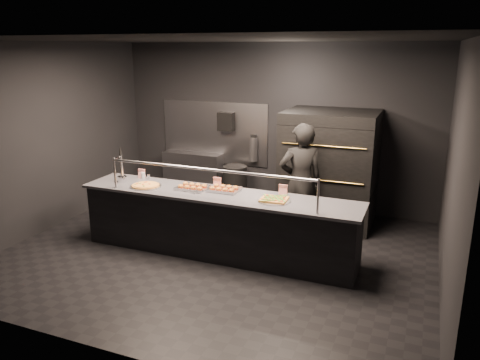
{
  "coord_description": "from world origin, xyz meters",
  "views": [
    {
      "loc": [
        2.66,
        -5.72,
        2.89
      ],
      "look_at": [
        0.27,
        0.2,
        1.09
      ],
      "focal_mm": 35.0,
      "sensor_mm": 36.0,
      "label": 1
    }
  ],
  "objects_px": {
    "beer_tap": "(122,172)",
    "trash_bin": "(235,186)",
    "slider_tray_b": "(224,189)",
    "square_pizza": "(274,200)",
    "service_counter": "(218,223)",
    "slider_tray_a": "(192,187)",
    "worker": "(301,183)",
    "fire_extinguisher": "(253,149)",
    "pizza_oven": "(329,167)",
    "prep_shelf": "(193,175)",
    "towel_dispenser": "(226,121)",
    "round_pizza": "(146,186)"
  },
  "relations": [
    {
      "from": "square_pizza",
      "to": "trash_bin",
      "type": "xyz_separation_m",
      "value": [
        -1.46,
        2.15,
        -0.56
      ]
    },
    {
      "from": "fire_extinguisher",
      "to": "trash_bin",
      "type": "bearing_deg",
      "value": -133.91
    },
    {
      "from": "slider_tray_b",
      "to": "trash_bin",
      "type": "distance_m",
      "value": 2.16
    },
    {
      "from": "fire_extinguisher",
      "to": "trash_bin",
      "type": "distance_m",
      "value": 0.78
    },
    {
      "from": "service_counter",
      "to": "towel_dispenser",
      "type": "height_order",
      "value": "towel_dispenser"
    },
    {
      "from": "service_counter",
      "to": "beer_tap",
      "type": "height_order",
      "value": "beer_tap"
    },
    {
      "from": "service_counter",
      "to": "pizza_oven",
      "type": "distance_m",
      "value": 2.3
    },
    {
      "from": "service_counter",
      "to": "fire_extinguisher",
      "type": "xyz_separation_m",
      "value": [
        -0.35,
        2.4,
        0.6
      ]
    },
    {
      "from": "towel_dispenser",
      "to": "trash_bin",
      "type": "relative_size",
      "value": 0.46
    },
    {
      "from": "service_counter",
      "to": "trash_bin",
      "type": "xyz_separation_m",
      "value": [
        -0.61,
        2.13,
        -0.08
      ]
    },
    {
      "from": "fire_extinguisher",
      "to": "service_counter",
      "type": "bearing_deg",
      "value": -81.7
    },
    {
      "from": "square_pizza",
      "to": "pizza_oven",
      "type": "bearing_deg",
      "value": 79.7
    },
    {
      "from": "trash_bin",
      "to": "towel_dispenser",
      "type": "bearing_deg",
      "value": 137.35
    },
    {
      "from": "beer_tap",
      "to": "worker",
      "type": "bearing_deg",
      "value": 21.07
    },
    {
      "from": "pizza_oven",
      "to": "fire_extinguisher",
      "type": "bearing_deg",
      "value": 162.11
    },
    {
      "from": "fire_extinguisher",
      "to": "round_pizza",
      "type": "distance_m",
      "value": 2.61
    },
    {
      "from": "square_pizza",
      "to": "trash_bin",
      "type": "height_order",
      "value": "square_pizza"
    },
    {
      "from": "service_counter",
      "to": "trash_bin",
      "type": "relative_size",
      "value": 5.38
    },
    {
      "from": "beer_tap",
      "to": "trash_bin",
      "type": "distance_m",
      "value": 2.45
    },
    {
      "from": "prep_shelf",
      "to": "slider_tray_b",
      "type": "xyz_separation_m",
      "value": [
        1.64,
        -2.17,
        0.5
      ]
    },
    {
      "from": "slider_tray_b",
      "to": "worker",
      "type": "distance_m",
      "value": 1.23
    },
    {
      "from": "pizza_oven",
      "to": "trash_bin",
      "type": "height_order",
      "value": "pizza_oven"
    },
    {
      "from": "fire_extinguisher",
      "to": "square_pizza",
      "type": "height_order",
      "value": "fire_extinguisher"
    },
    {
      "from": "round_pizza",
      "to": "trash_bin",
      "type": "relative_size",
      "value": 0.61
    },
    {
      "from": "beer_tap",
      "to": "trash_bin",
      "type": "relative_size",
      "value": 0.74
    },
    {
      "from": "slider_tray_a",
      "to": "trash_bin",
      "type": "bearing_deg",
      "value": 95.25
    },
    {
      "from": "fire_extinguisher",
      "to": "round_pizza",
      "type": "relative_size",
      "value": 1.09
    },
    {
      "from": "towel_dispenser",
      "to": "fire_extinguisher",
      "type": "height_order",
      "value": "towel_dispenser"
    },
    {
      "from": "towel_dispenser",
      "to": "round_pizza",
      "type": "height_order",
      "value": "towel_dispenser"
    },
    {
      "from": "pizza_oven",
      "to": "slider_tray_a",
      "type": "distance_m",
      "value": 2.45
    },
    {
      "from": "square_pizza",
      "to": "worker",
      "type": "bearing_deg",
      "value": 84.45
    },
    {
      "from": "service_counter",
      "to": "slider_tray_b",
      "type": "height_order",
      "value": "service_counter"
    },
    {
      "from": "service_counter",
      "to": "square_pizza",
      "type": "bearing_deg",
      "value": -1.74
    },
    {
      "from": "slider_tray_a",
      "to": "worker",
      "type": "distance_m",
      "value": 1.65
    },
    {
      "from": "round_pizza",
      "to": "slider_tray_a",
      "type": "xyz_separation_m",
      "value": [
        0.7,
        0.16,
        0.01
      ]
    },
    {
      "from": "slider_tray_b",
      "to": "square_pizza",
      "type": "height_order",
      "value": "slider_tray_b"
    },
    {
      "from": "slider_tray_a",
      "to": "beer_tap",
      "type": "bearing_deg",
      "value": -176.92
    },
    {
      "from": "pizza_oven",
      "to": "towel_dispenser",
      "type": "xyz_separation_m",
      "value": [
        -2.1,
        0.49,
        0.58
      ]
    },
    {
      "from": "round_pizza",
      "to": "worker",
      "type": "height_order",
      "value": "worker"
    },
    {
      "from": "round_pizza",
      "to": "trash_bin",
      "type": "xyz_separation_m",
      "value": [
        0.51,
        2.22,
        -0.55
      ]
    },
    {
      "from": "beer_tap",
      "to": "round_pizza",
      "type": "distance_m",
      "value": 0.51
    },
    {
      "from": "service_counter",
      "to": "prep_shelf",
      "type": "bearing_deg",
      "value": 124.59
    },
    {
      "from": "fire_extinguisher",
      "to": "beer_tap",
      "type": "distance_m",
      "value": 2.71
    },
    {
      "from": "beer_tap",
      "to": "round_pizza",
      "type": "xyz_separation_m",
      "value": [
        0.48,
        -0.09,
        -0.14
      ]
    },
    {
      "from": "slider_tray_b",
      "to": "square_pizza",
      "type": "distance_m",
      "value": 0.83
    },
    {
      "from": "slider_tray_b",
      "to": "beer_tap",
      "type": "bearing_deg",
      "value": -174.67
    },
    {
      "from": "pizza_oven",
      "to": "worker",
      "type": "relative_size",
      "value": 1.04
    },
    {
      "from": "pizza_oven",
      "to": "round_pizza",
      "type": "distance_m",
      "value": 3.06
    },
    {
      "from": "fire_extinguisher",
      "to": "square_pizza",
      "type": "relative_size",
      "value": 1.14
    },
    {
      "from": "beer_tap",
      "to": "square_pizza",
      "type": "xyz_separation_m",
      "value": [
        2.45,
        -0.02,
        -0.14
      ]
    }
  ]
}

